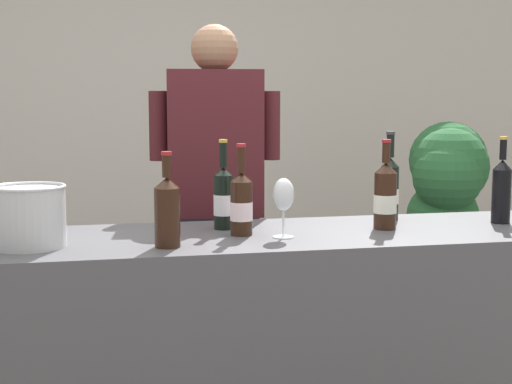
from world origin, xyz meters
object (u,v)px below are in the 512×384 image
(wine_bottle_2, at_px, (241,203))
(wine_bottle_0, at_px, (502,189))
(wine_bottle_1, at_px, (389,188))
(potted_shrub, at_px, (445,205))
(person_server, at_px, (216,229))
(wine_bottle_4, at_px, (167,210))
(wine_bottle_3, at_px, (385,196))
(wine_bottle_5, at_px, (223,198))
(ice_bucket, at_px, (29,216))
(wine_glass, at_px, (283,197))

(wine_bottle_2, bearing_deg, wine_bottle_0, 2.33)
(wine_bottle_1, relative_size, potted_shrub, 0.28)
(wine_bottle_1, bearing_deg, person_server, 147.55)
(wine_bottle_2, bearing_deg, wine_bottle_1, 17.52)
(wine_bottle_0, relative_size, person_server, 0.20)
(wine_bottle_2, distance_m, wine_bottle_4, 0.32)
(wine_bottle_3, distance_m, person_server, 0.82)
(wine_bottle_5, relative_size, ice_bucket, 1.39)
(wine_bottle_5, bearing_deg, wine_bottle_2, -73.46)
(wine_bottle_3, distance_m, potted_shrub, 1.50)
(wine_bottle_4, relative_size, ice_bucket, 1.30)
(wine_bottle_5, bearing_deg, wine_bottle_0, -5.08)
(wine_bottle_1, height_order, wine_bottle_4, wine_bottle_1)
(wine_bottle_5, relative_size, wine_glass, 1.60)
(wine_bottle_2, relative_size, wine_bottle_4, 1.04)
(wine_bottle_1, xyz_separation_m, wine_bottle_5, (-0.68, -0.06, -0.01))
(person_server, bearing_deg, wine_bottle_3, -47.62)
(wine_bottle_4, xyz_separation_m, person_server, (0.28, 0.76, -0.20))
(ice_bucket, xyz_separation_m, potted_shrub, (2.10, 1.29, -0.21))
(wine_bottle_3, relative_size, wine_bottle_5, 1.00)
(wine_bottle_4, bearing_deg, wine_bottle_5, 51.78)
(wine_glass, bearing_deg, wine_bottle_1, 28.97)
(wine_bottle_1, height_order, wine_glass, wine_bottle_1)
(wine_bottle_4, relative_size, person_server, 0.18)
(wine_bottle_5, bearing_deg, person_server, 84.67)
(wine_bottle_3, xyz_separation_m, potted_shrub, (0.85, 1.21, -0.23))
(wine_bottle_1, relative_size, ice_bucket, 1.47)
(wine_bottle_3, height_order, person_server, person_server)
(wine_bottle_1, xyz_separation_m, wine_bottle_4, (-0.91, -0.36, -0.01))
(wine_bottle_0, height_order, wine_glass, wine_bottle_0)
(potted_shrub, bearing_deg, person_server, -155.93)
(wine_bottle_4, xyz_separation_m, wine_bottle_5, (0.23, 0.30, -0.00))
(wine_glass, bearing_deg, ice_bucket, 179.25)
(wine_bottle_0, distance_m, person_server, 1.19)
(wine_bottle_5, relative_size, person_server, 0.19)
(wine_bottle_1, bearing_deg, ice_bucket, -168.74)
(potted_shrub, bearing_deg, wine_bottle_1, -126.54)
(wine_bottle_1, bearing_deg, wine_bottle_4, -158.43)
(wine_bottle_2, bearing_deg, wine_bottle_3, 1.40)
(wine_glass, height_order, ice_bucket, wine_glass)
(wine_bottle_5, distance_m, person_server, 0.51)
(wine_glass, relative_size, ice_bucket, 0.87)
(wine_bottle_2, bearing_deg, person_server, 89.73)
(wine_bottle_3, distance_m, wine_bottle_5, 0.59)
(wine_glass, distance_m, ice_bucket, 0.84)
(ice_bucket, bearing_deg, wine_glass, -0.75)
(wine_bottle_2, bearing_deg, wine_glass, -30.50)
(wine_bottle_1, distance_m, wine_bottle_2, 0.67)
(wine_glass, height_order, potted_shrub, potted_shrub)
(wine_bottle_0, relative_size, wine_bottle_5, 1.01)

